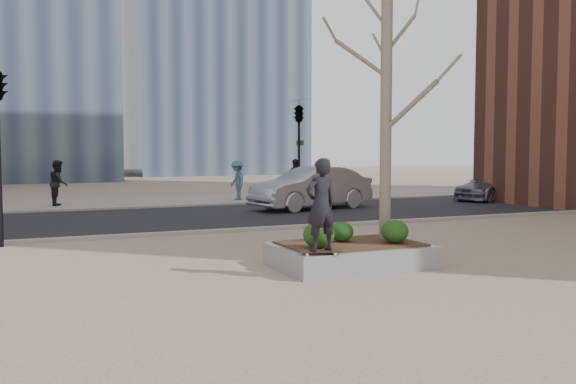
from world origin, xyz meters
name	(u,v)px	position (x,y,z in m)	size (l,w,h in m)	color
ground	(305,270)	(0.00, 0.00, 0.00)	(120.00, 120.00, 0.00)	gray
street	(181,218)	(0.00, 10.00, 0.01)	(60.00, 8.00, 0.02)	black
far_sidewalk	(142,202)	(0.00, 17.00, 0.01)	(60.00, 6.00, 0.02)	gray
planter	(350,256)	(1.00, 0.00, 0.23)	(3.00, 2.00, 0.45)	gray
planter_mulch	(350,244)	(1.00, 0.00, 0.47)	(2.70, 1.70, 0.04)	#382314
sycamore_tree	(386,81)	(2.00, 0.30, 3.79)	(2.80, 2.80, 6.60)	gray
shrub_left	(319,235)	(0.11, -0.37, 0.75)	(0.60, 0.60, 0.51)	black
shrub_middle	(342,232)	(0.91, 0.19, 0.70)	(0.48, 0.48, 0.41)	#1E3F14
shrub_right	(395,231)	(1.80, -0.40, 0.72)	(0.55, 0.55, 0.47)	#183D13
skateboard	(321,253)	(-0.10, -0.88, 0.49)	(0.78, 0.20, 0.07)	black
skateboarder	(321,205)	(-0.10, -0.88, 1.37)	(0.62, 0.41, 1.69)	black
car_silver	(311,188)	(5.45, 11.13, 0.84)	(1.73, 4.96, 1.63)	#A7A8AF
car_third	(492,186)	(14.78, 11.64, 0.64)	(1.73, 4.25, 1.23)	slate
pedestrian_a	(59,183)	(-3.45, 16.54, 0.95)	(0.90, 0.70, 1.86)	black
pedestrian_b	(237,180)	(4.19, 16.30, 0.92)	(1.15, 0.66, 1.79)	#3F5F72
pedestrian_c	(296,180)	(6.44, 14.80, 0.96)	(1.10, 0.46, 1.87)	black
traffic_light_far	(299,151)	(6.50, 14.60, 2.25)	(0.60, 2.48, 4.50)	black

